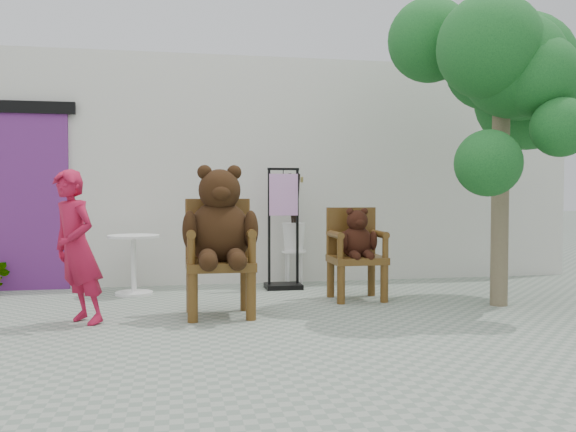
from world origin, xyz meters
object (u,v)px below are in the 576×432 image
(cafe_table, at_px, (134,257))
(chair_big, at_px, (220,232))
(chair_small, at_px, (356,244))
(stool_bucket, at_px, (294,236))
(display_stand, at_px, (283,242))
(person, at_px, (77,248))
(tree, at_px, (505,74))

(cafe_table, bearing_deg, chair_big, -57.87)
(chair_small, xyz_separation_m, cafe_table, (-2.49, 0.79, -0.18))
(chair_small, distance_m, stool_bucket, 1.25)
(chair_big, bearing_deg, display_stand, 59.62)
(chair_small, height_order, person, person)
(chair_small, bearing_deg, cafe_table, 162.42)
(cafe_table, bearing_deg, person, -103.82)
(cafe_table, bearing_deg, chair_small, -17.58)
(person, xyz_separation_m, stool_bucket, (2.40, 1.98, -0.06))
(person, bearing_deg, cafe_table, 123.85)
(chair_big, distance_m, tree, 3.50)
(person, distance_m, display_stand, 2.81)
(stool_bucket, height_order, tree, tree)
(person, height_order, cafe_table, person)
(tree, bearing_deg, chair_big, -177.78)
(display_stand, relative_size, stool_bucket, 1.04)
(person, height_order, display_stand, display_stand)
(person, bearing_deg, tree, 51.40)
(chair_small, height_order, tree, tree)
(display_stand, bearing_deg, person, -142.26)
(chair_big, distance_m, chair_small, 1.73)
(chair_small, relative_size, cafe_table, 1.47)
(display_stand, height_order, tree, tree)
(stool_bucket, bearing_deg, chair_big, -121.21)
(chair_big, relative_size, person, 1.05)
(chair_small, bearing_deg, person, -164.10)
(chair_small, distance_m, display_stand, 1.12)
(tree, bearing_deg, chair_small, 160.32)
(person, xyz_separation_m, tree, (4.39, 0.29, 1.78))
(cafe_table, relative_size, stool_bucket, 0.48)
(chair_big, relative_size, cafe_table, 2.09)
(chair_big, distance_m, cafe_table, 1.75)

